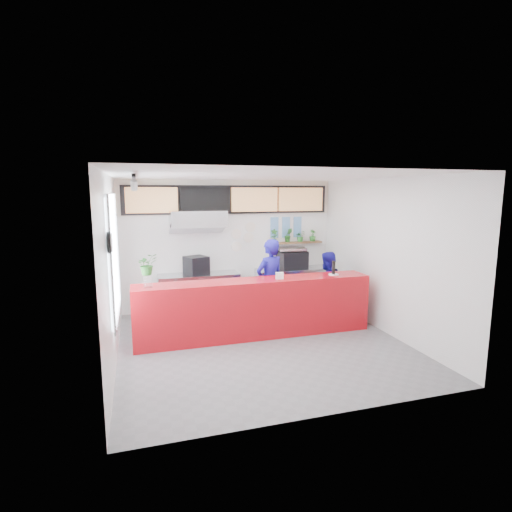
{
  "coord_description": "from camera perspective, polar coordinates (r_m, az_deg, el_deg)",
  "views": [
    {
      "loc": [
        -2.1,
        -6.6,
        2.73
      ],
      "look_at": [
        0.1,
        0.7,
        1.5
      ],
      "focal_mm": 28.0,
      "sensor_mm": 36.0,
      "label": 1
    }
  ],
  "objects": [
    {
      "name": "hood_lip",
      "position": [
        8.88,
        -8.31,
        4.03
      ],
      "size": [
        1.2,
        0.69,
        0.31
      ],
      "primitive_type": "cube",
      "rotation": [
        -0.35,
        0.0,
        0.0
      ],
      "color": "#B2B5BA",
      "rests_on": "ceiling"
    },
    {
      "name": "cream_band",
      "position": [
        9.33,
        -3.8,
        8.35
      ],
      "size": [
        5.0,
        0.02,
        0.8
      ],
      "primitive_type": "cube",
      "color": "beige",
      "rests_on": "wall_back"
    },
    {
      "name": "herb_shelf",
      "position": [
        9.81,
        5.54,
        1.92
      ],
      "size": [
        1.4,
        0.18,
        0.04
      ],
      "primitive_type": "cube",
      "color": "brown",
      "rests_on": "wall_back"
    },
    {
      "name": "napkin_holder",
      "position": [
        7.55,
        3.38,
        -2.84
      ],
      "size": [
        0.16,
        0.12,
        0.12
      ],
      "primitive_type": "cube",
      "rotation": [
        0.0,
        0.0,
        -0.22
      ],
      "color": "white",
      "rests_on": "service_counter"
    },
    {
      "name": "menu_board_far_left",
      "position": [
        8.99,
        -14.67,
        7.72
      ],
      "size": [
        1.1,
        0.1,
        0.55
      ],
      "primitive_type": "cube",
      "color": "tan",
      "rests_on": "wall_back"
    },
    {
      "name": "panini_oven",
      "position": [
        9.04,
        -8.54,
        -1.32
      ],
      "size": [
        0.58,
        0.58,
        0.4
      ],
      "primitive_type": "cube",
      "rotation": [
        0.0,
        0.0,
        0.38
      ],
      "color": "black",
      "rests_on": "prep_bench"
    },
    {
      "name": "basil_vase",
      "position": [
        7.06,
        -15.29,
        -1.15
      ],
      "size": [
        0.41,
        0.39,
        0.37
      ],
      "primitive_type": "imported",
      "rotation": [
        0.0,
        0.0,
        0.37
      ],
      "color": "#256523",
      "rests_on": "glass_vase"
    },
    {
      "name": "window_pane",
      "position": [
        6.99,
        -19.62,
        0.15
      ],
      "size": [
        0.04,
        2.2,
        1.9
      ],
      "primitive_type": "cube",
      "color": "silver",
      "rests_on": "wall_left"
    },
    {
      "name": "window_frame",
      "position": [
        6.99,
        -19.45,
        0.16
      ],
      "size": [
        0.03,
        2.3,
        2.0
      ],
      "primitive_type": "cube",
      "color": "#B2B5BA",
      "rests_on": "wall_left"
    },
    {
      "name": "staff_center",
      "position": [
        8.14,
        1.98,
        -3.85
      ],
      "size": [
        0.77,
        0.64,
        1.79
      ],
      "primitive_type": "imported",
      "rotation": [
        0.0,
        0.0,
        3.51
      ],
      "color": "navy",
      "rests_on": "ground"
    },
    {
      "name": "dec_plate_b",
      "position": [
        9.48,
        -1.06,
        2.62
      ],
      "size": [
        0.24,
        0.03,
        0.24
      ],
      "primitive_type": "cylinder",
      "rotation": [
        1.57,
        0.0,
        0.0
      ],
      "color": "silver",
      "rests_on": "wall_back"
    },
    {
      "name": "herb_a",
      "position": [
        9.6,
        2.63,
        2.9
      ],
      "size": [
        0.2,
        0.16,
        0.33
      ],
      "primitive_type": "imported",
      "rotation": [
        0.0,
        0.0,
        -0.26
      ],
      "color": "#256523",
      "rests_on": "herb_shelf"
    },
    {
      "name": "white_plate",
      "position": [
        8.06,
        11.0,
        -2.62
      ],
      "size": [
        0.21,
        0.21,
        0.02
      ],
      "primitive_type": "cylinder",
      "rotation": [
        0.0,
        0.0,
        -0.03
      ],
      "color": "white",
      "rests_on": "service_counter"
    },
    {
      "name": "service_counter",
      "position": [
        7.63,
        -0.07,
        -7.45
      ],
      "size": [
        4.5,
        0.6,
        1.1
      ],
      "primitive_type": "cube",
      "color": "#B20C15",
      "rests_on": "ground"
    },
    {
      "name": "espresso_tray",
      "position": [
        9.59,
        5.21,
        1.03
      ],
      "size": [
        0.71,
        0.57,
        0.06
      ],
      "primitive_type": "cube",
      "rotation": [
        0.0,
        0.0,
        -0.23
      ],
      "color": "#B1B2B8",
      "rests_on": "espresso_machine"
    },
    {
      "name": "dec_plate_c",
      "position": [
        9.43,
        -2.81,
        1.35
      ],
      "size": [
        0.24,
        0.03,
        0.24
      ],
      "primitive_type": "cylinder",
      "rotation": [
        1.57,
        0.0,
        0.0
      ],
      "color": "silver",
      "rests_on": "wall_back"
    },
    {
      "name": "photo_frame_f",
      "position": [
        9.89,
        5.92,
        3.43
      ],
      "size": [
        0.2,
        0.02,
        0.25
      ],
      "primitive_type": "cube",
      "color": "#598CBF",
      "rests_on": "wall_back"
    },
    {
      "name": "photo_frame_e",
      "position": [
        9.78,
        4.3,
        3.39
      ],
      "size": [
        0.2,
        0.02,
        0.25
      ],
      "primitive_type": "cube",
      "color": "#598CBF",
      "rests_on": "wall_back"
    },
    {
      "name": "wall_back",
      "position": [
        9.42,
        -3.74,
        1.64
      ],
      "size": [
        5.0,
        0.0,
        5.0
      ],
      "primitive_type": "plane",
      "rotation": [
        1.57,
        0.0,
        0.0
      ],
      "color": "white",
      "rests_on": "ground"
    },
    {
      "name": "wall_clock_rim",
      "position": [
        5.75,
        -20.25,
        1.81
      ],
      "size": [
        0.05,
        0.3,
        0.3
      ],
      "primitive_type": "cylinder",
      "rotation": [
        0.0,
        1.57,
        0.0
      ],
      "color": "black",
      "rests_on": "wall_left"
    },
    {
      "name": "soffit",
      "position": [
        9.3,
        -3.75,
        8.04
      ],
      "size": [
        4.8,
        0.04,
        0.65
      ],
      "primitive_type": "cube",
      "color": "black",
      "rests_on": "wall_back"
    },
    {
      "name": "menu_board_mid_left",
      "position": [
        9.11,
        -7.29,
        7.96
      ],
      "size": [
        1.1,
        0.1,
        0.55
      ],
      "primitive_type": "cube",
      "color": "black",
      "rests_on": "wall_back"
    },
    {
      "name": "wall_left",
      "position": [
        6.73,
        -19.9,
        -1.93
      ],
      "size": [
        0.0,
        5.0,
        5.0
      ],
      "primitive_type": "plane",
      "rotation": [
        1.57,
        0.0,
        1.57
      ],
      "color": "white",
      "rests_on": "ground"
    },
    {
      "name": "track_rail",
      "position": [
        6.6,
        -17.07,
        10.59
      ],
      "size": [
        0.05,
        2.4,
        0.04
      ],
      "primitive_type": "cube",
      "color": "black",
      "rests_on": "ceiling"
    },
    {
      "name": "staff_right",
      "position": [
        8.68,
        10.06,
        -4.23
      ],
      "size": [
        0.9,
        0.83,
        1.48
      ],
      "primitive_type": "imported",
      "rotation": [
        0.0,
        0.0,
        3.62
      ],
      "color": "navy",
      "rests_on": "ground"
    },
    {
      "name": "pepper_mill",
      "position": [
        8.03,
        11.03,
        -1.65
      ],
      "size": [
        0.08,
        0.08,
        0.26
      ],
      "primitive_type": "cylinder",
      "rotation": [
        0.0,
        0.0,
        0.37
      ],
      "color": "black",
      "rests_on": "white_plate"
    },
    {
      "name": "photo_frame_d",
      "position": [
        9.68,
        2.64,
        3.34
      ],
      "size": [
        0.2,
        0.02,
        0.25
      ],
      "primitive_type": "cube",
      "color": "#598CBF",
      "rests_on": "wall_back"
    },
    {
      "name": "espresso_machine",
      "position": [
        9.63,
        5.18,
        -0.56
      ],
      "size": [
        0.69,
        0.52,
        0.42
      ],
      "primitive_type": "cube",
      "rotation": [
        0.0,
        0.0,
        0.09
      ],
      "color": "black",
      "rests_on": "right_bench"
    },
    {
      "name": "floor",
      "position": [
        7.44,
        0.84,
        -12.35
      ],
      "size": [
        5.0,
        5.0,
        0.0
      ],
      "primitive_type": "plane",
      "color": "slate",
      "rests_on": "ground"
    },
    {
      "name": "dec_plate_d",
      "position": [
        9.47,
        -0.77,
        4.14
      ],
      "size": [
        0.24,
        0.03,
        0.24
      ],
      "primitive_type": "cylinder",
      "rotation": [
        1.57,
        0.0,
        0.0
      ],
      "color": "silver",
      "rests_on": "wall_back"
    },
    {
      "name": "herb_d",
      "position": [
        9.98,
        8.09,
        2.93
      ],
      "size": [
        0.2,
        0.19,
        0.28
      ],
      "primitive_type": "imported",
      "rotation": [
        0.0,
        0.0,
        0.37
      ],
      "color": "#256523",
      "rests_on": "herb_shelf"
    },
    {
      "name": "photo_frame_b",
      "position": [
        9.76,
        4.32,
        4.85
      ],
      "size": [
        0.2,
        0.02,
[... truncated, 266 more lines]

